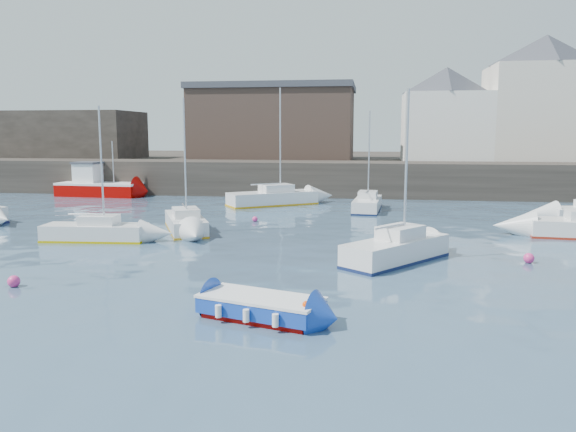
# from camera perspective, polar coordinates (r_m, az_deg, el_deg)

# --- Properties ---
(water) EXTENTS (220.00, 220.00, 0.00)m
(water) POSITION_cam_1_polar(r_m,az_deg,el_deg) (16.50, -6.22, -11.30)
(water) COLOR #2D4760
(water) RESTS_ON ground
(quay_wall) EXTENTS (90.00, 5.00, 3.00)m
(quay_wall) POSITION_cam_1_polar(r_m,az_deg,el_deg) (50.34, 3.84, 3.82)
(quay_wall) COLOR #28231E
(quay_wall) RESTS_ON ground
(land_strip) EXTENTS (90.00, 32.00, 2.80)m
(land_strip) POSITION_cam_1_polar(r_m,az_deg,el_deg) (68.26, 5.06, 4.94)
(land_strip) COLOR #28231E
(land_strip) RESTS_ON ground
(bldg_east_a) EXTENTS (13.36, 13.36, 11.80)m
(bldg_east_a) POSITION_cam_1_polar(r_m,az_deg,el_deg) (59.31, 24.52, 10.86)
(bldg_east_a) COLOR beige
(bldg_east_a) RESTS_ON land_strip
(bldg_east_d) EXTENTS (11.14, 11.14, 8.95)m
(bldg_east_d) POSITION_cam_1_polar(r_m,az_deg,el_deg) (56.97, 15.71, 9.97)
(bldg_east_d) COLOR white
(bldg_east_d) RESTS_ON land_strip
(warehouse) EXTENTS (16.40, 10.40, 7.60)m
(warehouse) POSITION_cam_1_polar(r_m,az_deg,el_deg) (58.88, -1.38, 9.49)
(warehouse) COLOR #3D2D26
(warehouse) RESTS_ON land_strip
(bldg_west) EXTENTS (14.00, 8.00, 5.00)m
(bldg_west) POSITION_cam_1_polar(r_m,az_deg,el_deg) (65.38, -21.09, 7.68)
(bldg_west) COLOR #353028
(bldg_west) RESTS_ON land_strip
(blue_dinghy) EXTENTS (4.05, 2.65, 0.71)m
(blue_dinghy) POSITION_cam_1_polar(r_m,az_deg,el_deg) (17.11, -2.77, -9.13)
(blue_dinghy) COLOR #960200
(blue_dinghy) RESTS_ON ground
(fishing_boat) EXTENTS (7.44, 3.10, 4.85)m
(fishing_boat) POSITION_cam_1_polar(r_m,az_deg,el_deg) (52.54, -18.81, 2.97)
(fishing_boat) COLOR #960200
(fishing_boat) RESTS_ON ground
(sailboat_a) EXTENTS (5.43, 2.11, 6.91)m
(sailboat_a) POSITION_cam_1_polar(r_m,az_deg,el_deg) (30.78, -18.97, -1.50)
(sailboat_a) COLOR silver
(sailboat_a) RESTS_ON ground
(sailboat_b) EXTENTS (4.14, 6.03, 7.45)m
(sailboat_b) POSITION_cam_1_polar(r_m,az_deg,el_deg) (32.58, -10.37, -0.64)
(sailboat_b) COLOR silver
(sailboat_b) RESTS_ON ground
(sailboat_c) EXTENTS (4.91, 5.53, 7.41)m
(sailboat_c) POSITION_cam_1_polar(r_m,az_deg,el_deg) (24.80, 10.98, -3.32)
(sailboat_c) COLOR silver
(sailboat_c) RESTS_ON ground
(sailboat_f) EXTENTS (2.16, 5.57, 7.09)m
(sailboat_f) POSITION_cam_1_polar(r_m,az_deg,el_deg) (40.80, 8.06, 1.25)
(sailboat_f) COLOR silver
(sailboat_f) RESTS_ON ground
(sailboat_h) EXTENTS (7.00, 5.73, 8.94)m
(sailboat_h) POSITION_cam_1_polar(r_m,az_deg,el_deg) (43.45, -1.56, 1.88)
(sailboat_h) COLOR silver
(sailboat_h) RESTS_ON ground
(buoy_near) EXTENTS (0.44, 0.44, 0.44)m
(buoy_near) POSITION_cam_1_polar(r_m,az_deg,el_deg) (22.92, -26.06, -6.47)
(buoy_near) COLOR #DC317C
(buoy_near) RESTS_ON ground
(buoy_mid) EXTENTS (0.45, 0.45, 0.45)m
(buoy_mid) POSITION_cam_1_polar(r_m,az_deg,el_deg) (26.42, 23.25, -4.39)
(buoy_mid) COLOR #DC317C
(buoy_mid) RESTS_ON ground
(buoy_far) EXTENTS (0.35, 0.35, 0.35)m
(buoy_far) POSITION_cam_1_polar(r_m,az_deg,el_deg) (35.49, -3.38, -0.57)
(buoy_far) COLOR #DC317C
(buoy_far) RESTS_ON ground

